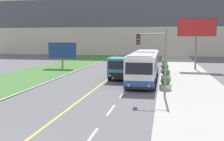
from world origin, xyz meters
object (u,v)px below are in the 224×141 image
at_px(traffic_light_mast, 156,54).
at_px(planter_round_near, 165,84).
at_px(billboard_large, 197,30).
at_px(planter_round_second, 166,75).
at_px(dump_truck, 121,68).
at_px(planter_round_far, 164,64).
at_px(planter_round_third, 165,69).
at_px(city_bus, 144,66).
at_px(billboard_small, 62,51).

xyz_separation_m(traffic_light_mast, planter_round_near, (0.76, 2.90, -2.75)).
height_order(billboard_large, planter_round_second, billboard_large).
bearing_deg(dump_truck, planter_round_far, 67.37).
xyz_separation_m(billboard_large, planter_round_third, (-4.20, -4.61, -5.01)).
xyz_separation_m(city_bus, planter_round_third, (2.17, 6.11, -0.93)).
relative_size(city_bus, dump_truck, 1.81).
bearing_deg(planter_round_third, billboard_small, 171.00).
bearing_deg(dump_truck, city_bus, -10.88).
bearing_deg(planter_round_third, dump_truck, -129.92).
relative_size(billboard_large, billboard_small, 1.71).
bearing_deg(billboard_small, planter_round_near, -42.04).
relative_size(billboard_small, planter_round_near, 3.55).
bearing_deg(city_bus, billboard_large, 59.24).
xyz_separation_m(city_bus, dump_truck, (-2.53, 0.49, -0.29)).
xyz_separation_m(dump_truck, planter_round_far, (4.63, 11.12, -0.64)).
bearing_deg(dump_truck, planter_round_near, -48.66).
height_order(billboard_large, planter_round_far, billboard_large).
xyz_separation_m(city_bus, planter_round_far, (2.10, 11.60, -0.93)).
distance_m(city_bus, dump_truck, 2.59).
bearing_deg(planter_round_far, billboard_large, -11.79).
xyz_separation_m(planter_round_third, planter_round_far, (-0.07, 5.50, -0.00)).
bearing_deg(planter_round_third, planter_round_second, -88.81).
bearing_deg(planter_round_third, planter_round_near, -89.87).
distance_m(billboard_small, planter_round_second, 16.93).
bearing_deg(planter_round_third, billboard_large, 47.61).
relative_size(city_bus, billboard_small, 2.98).
distance_m(traffic_light_mast, billboard_large, 19.28).
bearing_deg(planter_round_near, dump_truck, 131.34).
height_order(dump_truck, planter_round_far, dump_truck).
bearing_deg(dump_truck, billboard_large, 48.94).
relative_size(traffic_light_mast, planter_round_far, 4.35).
relative_size(traffic_light_mast, planter_round_third, 4.34).
bearing_deg(planter_round_second, city_bus, -165.09).
relative_size(dump_truck, planter_round_second, 5.96).
bearing_deg(planter_round_far, city_bus, -100.28).
height_order(billboard_large, planter_round_third, billboard_large).
distance_m(planter_round_second, planter_round_third, 5.50).
bearing_deg(traffic_light_mast, planter_round_third, 86.98).
relative_size(billboard_large, planter_round_far, 5.96).
relative_size(traffic_light_mast, planter_round_second, 4.51).
bearing_deg(planter_round_second, traffic_light_mast, -95.77).
bearing_deg(traffic_light_mast, dump_truck, 115.63).
bearing_deg(city_bus, planter_round_second, 14.91).
bearing_deg(traffic_light_mast, planter_round_second, 84.23).
distance_m(traffic_light_mast, planter_round_third, 14.18).
relative_size(city_bus, billboard_large, 1.75).
distance_m(city_bus, billboard_small, 15.19).
relative_size(dump_truck, traffic_light_mast, 1.32).
distance_m(planter_round_near, planter_round_far, 16.49).
distance_m(dump_truck, traffic_light_mast, 9.41).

